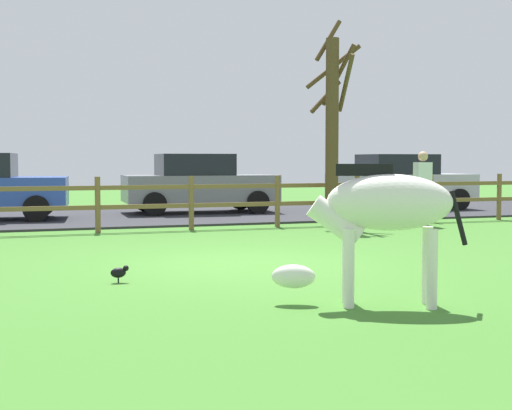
{
  "coord_description": "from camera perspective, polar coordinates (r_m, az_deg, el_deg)",
  "views": [
    {
      "loc": [
        -3.13,
        -9.68,
        1.45
      ],
      "look_at": [
        0.49,
        0.8,
        0.76
      ],
      "focal_mm": 50.91,
      "sensor_mm": 36.0,
      "label": 1
    }
  ],
  "objects": [
    {
      "name": "paddock_fence",
      "position": [
        14.95,
        -8.68,
        0.41
      ],
      "size": [
        21.22,
        0.11,
        1.12
      ],
      "color": "brown",
      "rests_on": "ground_plane"
    },
    {
      "name": "parking_asphalt",
      "position": [
        19.29,
        -9.66,
        -0.73
      ],
      "size": [
        28.0,
        7.4,
        0.05
      ],
      "primitive_type": "cube",
      "color": "#2D2D33",
      "rests_on": "ground_plane"
    },
    {
      "name": "visitor_near_fence",
      "position": [
        16.44,
        12.95,
        1.57
      ],
      "size": [
        0.37,
        0.24,
        1.64
      ],
      "color": "#232847",
      "rests_on": "ground_plane"
    },
    {
      "name": "parked_car_silver",
      "position": [
        21.03,
        11.26,
        1.83
      ],
      "size": [
        4.06,
        2.01,
        1.56
      ],
      "color": "#B7BABF",
      "rests_on": "parking_asphalt"
    },
    {
      "name": "parked_car_grey",
      "position": [
        19.35,
        -4.53,
        1.75
      ],
      "size": [
        4.06,
        2.0,
        1.56
      ],
      "color": "slate",
      "rests_on": "parking_asphalt"
    },
    {
      "name": "ground_plane",
      "position": [
        10.28,
        -1.14,
        -4.55
      ],
      "size": [
        60.0,
        60.0,
        0.0
      ],
      "primitive_type": "plane",
      "color": "#3D7528"
    },
    {
      "name": "zebra",
      "position": [
        7.28,
        9.77,
        -0.62
      ],
      "size": [
        1.82,
        1.03,
        1.41
      ],
      "color": "white",
      "rests_on": "ground_plane"
    },
    {
      "name": "crow_on_grass",
      "position": [
        8.74,
        -10.69,
        -5.21
      ],
      "size": [
        0.22,
        0.1,
        0.2
      ],
      "color": "black",
      "rests_on": "ground_plane"
    },
    {
      "name": "bare_tree",
      "position": [
        15.86,
        6.03,
        6.39
      ],
      "size": [
        1.21,
        1.22,
        4.5
      ],
      "color": "#513A23",
      "rests_on": "ground_plane"
    }
  ]
}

